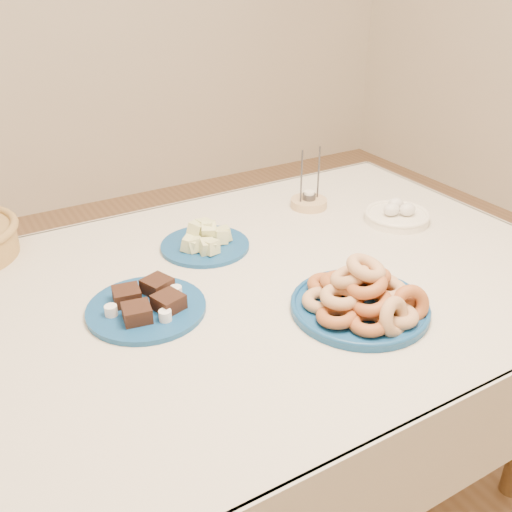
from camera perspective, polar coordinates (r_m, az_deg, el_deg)
name	(u,v)px	position (r m, az deg, el deg)	size (l,w,h in m)	color
ground	(248,492)	(1.90, -0.83, -22.56)	(5.00, 5.00, 0.00)	#875F3F
dining_table	(246,319)	(1.45, -1.00, -6.35)	(1.71, 1.11, 0.75)	brown
donut_platter	(363,298)	(1.30, 10.66, -4.15)	(0.36, 0.36, 0.14)	navy
melon_plate	(206,241)	(1.55, -5.06, 1.47)	(0.30, 0.30, 0.08)	navy
brownie_plate	(147,305)	(1.31, -10.85, -4.85)	(0.32, 0.32, 0.05)	navy
candle_holder	(309,202)	(1.82, 5.31, 5.44)	(0.12, 0.12, 0.19)	tan
egg_bowl	(397,215)	(1.76, 13.92, 4.01)	(0.24, 0.24, 0.06)	white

